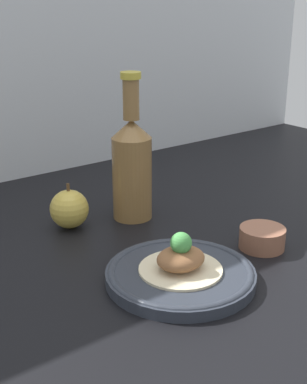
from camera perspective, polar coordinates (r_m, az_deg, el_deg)
ground_plane at (r=89.31cm, az=2.23°, el=-7.91°), size 180.00×110.00×4.00cm
plate at (r=80.54cm, az=2.89°, el=-8.75°), size 22.43×22.43×2.10cm
plated_food at (r=79.36cm, az=2.92°, el=-7.17°), size 12.51×12.51×6.13cm
cider_bottle at (r=99.52cm, az=-2.31°, el=2.93°), size 7.44×7.44×27.53cm
apple at (r=98.47cm, az=-8.97°, el=-1.80°), size 7.12×7.12×8.48cm
dipping_bowl at (r=91.94cm, az=11.51°, el=-4.81°), size 7.70×7.70×3.62cm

